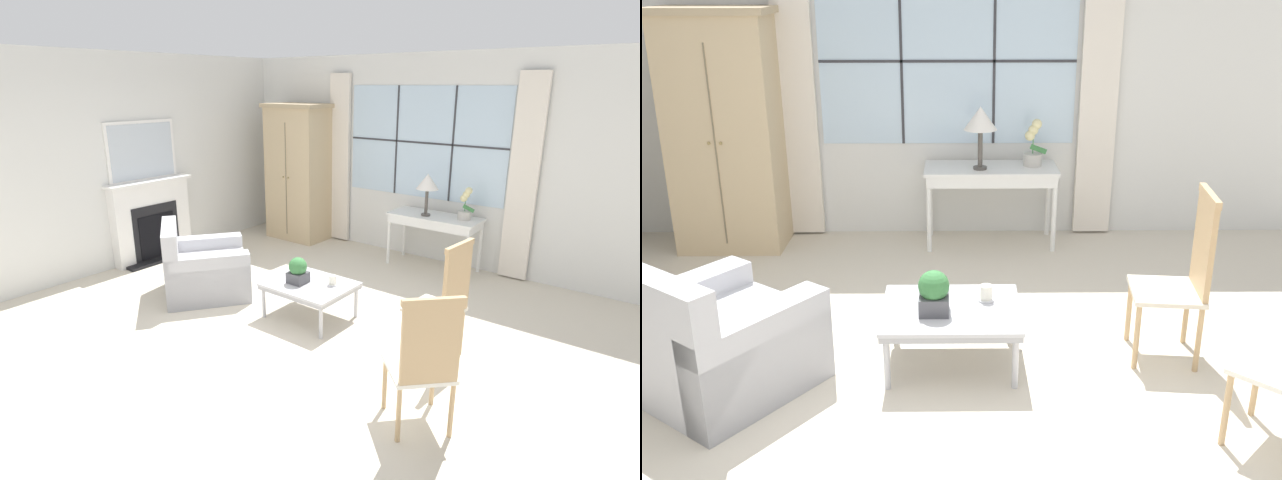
{
  "view_description": "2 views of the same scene",
  "coord_description": "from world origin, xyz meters",
  "views": [
    {
      "loc": [
        3.12,
        -3.3,
        2.4
      ],
      "look_at": [
        0.15,
        0.5,
        0.89
      ],
      "focal_mm": 28.0,
      "sensor_mm": 36.0,
      "label": 1
    },
    {
      "loc": [
        0.05,
        -3.58,
        2.36
      ],
      "look_at": [
        0.1,
        0.7,
        0.76
      ],
      "focal_mm": 40.0,
      "sensor_mm": 36.0,
      "label": 2
    }
  ],
  "objects": [
    {
      "name": "table_lamp",
      "position": [
        0.28,
        2.6,
        1.17
      ],
      "size": [
        0.29,
        0.29,
        0.56
      ],
      "color": "#4C4742",
      "rests_on": "console_table"
    },
    {
      "name": "armoire",
      "position": [
        -1.97,
        2.65,
        1.06
      ],
      "size": [
        1.0,
        0.65,
        2.11
      ],
      "color": "tan",
      "rests_on": "ground_plane"
    },
    {
      "name": "potted_plant_small",
      "position": [
        -0.08,
        0.41,
        0.53
      ],
      "size": [
        0.19,
        0.19,
        0.28
      ],
      "color": "#4C4C51",
      "rests_on": "coffee_table"
    },
    {
      "name": "pillar_candle",
      "position": [
        0.26,
        0.58,
        0.44
      ],
      "size": [
        0.11,
        0.11,
        0.12
      ],
      "color": "silver",
      "rests_on": "coffee_table"
    },
    {
      "name": "console_table",
      "position": [
        0.39,
        2.68,
        0.65
      ],
      "size": [
        1.2,
        0.52,
        0.73
      ],
      "color": "white",
      "rests_on": "ground_plane"
    },
    {
      "name": "wall_left",
      "position": [
        -3.03,
        0.6,
        1.4
      ],
      "size": [
        0.06,
        7.2,
        2.8
      ],
      "primitive_type": "cube",
      "color": "silver",
      "rests_on": "ground_plane"
    },
    {
      "name": "ground_plane",
      "position": [
        0.0,
        0.0,
        0.0
      ],
      "size": [
        14.0,
        14.0,
        0.0
      ],
      "primitive_type": "plane",
      "color": "beige"
    },
    {
      "name": "armchair_upholstered",
      "position": [
        -1.37,
        0.2,
        0.29
      ],
      "size": [
        1.29,
        1.3,
        0.86
      ],
      "color": "#B2B2B7",
      "rests_on": "ground_plane"
    },
    {
      "name": "fireplace",
      "position": [
        -2.91,
        0.57,
        0.65
      ],
      "size": [
        0.34,
        1.24,
        1.93
      ],
      "color": "black",
      "rests_on": "ground_plane"
    },
    {
      "name": "wall_back_windowed",
      "position": [
        0.0,
        3.02,
        1.4
      ],
      "size": [
        7.2,
        0.14,
        2.8
      ],
      "color": "silver",
      "rests_on": "ground_plane"
    },
    {
      "name": "coffee_table",
      "position": [
        0.03,
        0.48,
        0.35
      ],
      "size": [
        0.87,
        0.71,
        0.39
      ],
      "color": "#BCBCC1",
      "rests_on": "ground_plane"
    },
    {
      "name": "accent_chair_wooden",
      "position": [
        1.82,
        -0.47,
        0.6
      ],
      "size": [
        0.62,
        0.62,
        1.09
      ],
      "color": "white",
      "rests_on": "ground_plane"
    },
    {
      "name": "side_chair_wooden",
      "position": [
        1.51,
        0.55,
        0.62
      ],
      "size": [
        0.48,
        0.48,
        1.13
      ],
      "color": "beige",
      "rests_on": "ground_plane"
    },
    {
      "name": "potted_orchid",
      "position": [
        0.77,
        2.72,
        0.9
      ],
      "size": [
        0.21,
        0.17,
        0.42
      ],
      "color": "#BCB7AD",
      "rests_on": "console_table"
    }
  ]
}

